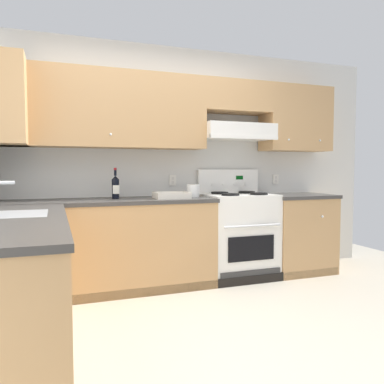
% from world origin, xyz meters
% --- Properties ---
extents(ground_plane, '(7.04, 7.04, 0.00)m').
position_xyz_m(ground_plane, '(0.00, 0.00, 0.00)').
color(ground_plane, '#B2AA99').
extents(wall_back, '(4.68, 0.57, 2.55)m').
position_xyz_m(wall_back, '(0.40, 1.53, 1.48)').
color(wall_back, silver).
rests_on(wall_back, ground_plane).
extents(counter_back_run, '(3.60, 0.65, 0.91)m').
position_xyz_m(counter_back_run, '(0.08, 1.24, 0.45)').
color(counter_back_run, tan).
rests_on(counter_back_run, ground_plane).
extents(counter_left_run, '(0.63, 1.91, 1.13)m').
position_xyz_m(counter_left_run, '(-1.24, -0.00, 0.46)').
color(counter_left_run, tan).
rests_on(counter_left_run, ground_plane).
extents(stove, '(0.76, 0.62, 1.20)m').
position_xyz_m(stove, '(0.92, 1.25, 0.48)').
color(stove, white).
rests_on(stove, ground_plane).
extents(wine_bottle, '(0.07, 0.08, 0.31)m').
position_xyz_m(wine_bottle, '(-0.42, 1.32, 1.03)').
color(wine_bottle, black).
rests_on(wine_bottle, counter_back_run).
extents(bowl, '(0.35, 0.24, 0.06)m').
position_xyz_m(bowl, '(0.12, 1.16, 0.93)').
color(bowl, beige).
rests_on(bowl, counter_back_run).
extents(paper_towel_roll, '(0.13, 0.13, 0.13)m').
position_xyz_m(paper_towel_roll, '(0.39, 1.27, 0.98)').
color(paper_towel_roll, white).
rests_on(paper_towel_roll, counter_back_run).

